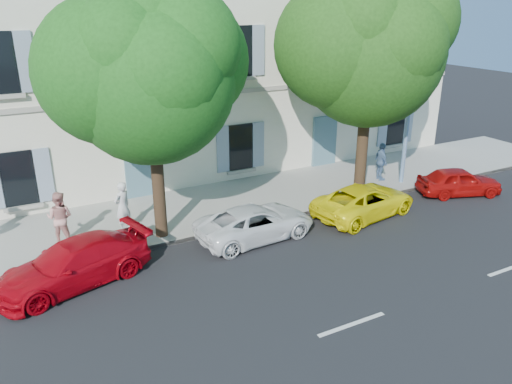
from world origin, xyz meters
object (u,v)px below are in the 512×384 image
street_lamp (417,67)px  pedestrian_c (381,162)px  car_red_hatchback (459,181)px  pedestrian_a (123,207)px  car_yellow_supercar (364,201)px  car_red_coupe (74,264)px  tree_left (150,80)px  tree_right (370,53)px  car_white_coupe (255,223)px  pedestrian_b (60,218)px

street_lamp → pedestrian_c: size_ratio=5.23×
car_red_hatchback → pedestrian_a: pedestrian_a is taller
pedestrian_a → car_yellow_supercar: bearing=133.1°
car_red_coupe → tree_left: tree_left is taller
car_red_coupe → street_lamp: 14.66m
tree_left → tree_right: bearing=1.4°
car_red_hatchback → street_lamp: size_ratio=0.39×
car_white_coupe → car_yellow_supercar: car_yellow_supercar is taller
car_yellow_supercar → tree_right: 5.54m
car_red_coupe → car_white_coupe: 5.85m
pedestrian_a → car_red_coupe: bearing=21.9°
car_red_coupe → tree_right: (11.54, 1.81, 5.04)m
car_white_coupe → street_lamp: size_ratio=0.47×
car_red_hatchback → car_red_coupe: bearing=109.3°
car_red_coupe → pedestrian_c: pedestrian_c is taller
car_white_coupe → street_lamp: (8.03, 1.46, 4.48)m
car_red_hatchback → street_lamp: (-1.26, 1.80, 4.48)m
car_yellow_supercar → pedestrian_b: (-10.27, 2.56, 0.44)m
tree_left → pedestrian_a: bearing=136.3°
car_red_hatchback → pedestrian_b: pedestrian_b is taller
car_red_coupe → pedestrian_c: size_ratio=2.62×
car_red_coupe → car_red_hatchback: bearing=74.0°
car_white_coupe → tree_left: 5.67m
pedestrian_b → pedestrian_c: (13.20, -0.08, -0.05)m
tree_right → pedestrian_b: 12.43m
car_red_hatchback → tree_right: (-3.60, 1.94, 5.09)m
car_red_hatchback → tree_right: size_ratio=0.39×
tree_right → street_lamp: 2.42m
pedestrian_c → car_red_hatchback: bearing=-128.7°
car_white_coupe → tree_right: size_ratio=0.48×
tree_left → street_lamp: bearing=0.3°
car_red_coupe → street_lamp: (13.88, 1.66, 4.42)m
car_white_coupe → car_yellow_supercar: (4.45, -0.21, 0.02)m
pedestrian_a → pedestrian_c: 11.20m
car_yellow_supercar → tree_right: bearing=-43.9°
pedestrian_a → pedestrian_c: size_ratio=1.06×
pedestrian_b → pedestrian_a: bearing=-149.6°
car_yellow_supercar → car_red_hatchback: bearing=-101.1°
car_white_coupe → tree_right: 7.81m
car_yellow_supercar → pedestrian_c: pedestrian_c is taller
tree_right → street_lamp: bearing=-3.6°
car_yellow_supercar → pedestrian_c: 3.86m
car_white_coupe → tree_left: (-2.82, 1.40, 4.72)m
car_red_hatchback → street_lamp: bearing=54.8°
street_lamp → pedestrian_a: 12.54m
car_white_coupe → car_red_hatchback: car_red_hatchback is taller
street_lamp → pedestrian_c: bearing=128.7°
street_lamp → pedestrian_b: bearing=176.3°
tree_left → tree_right: size_ratio=0.93×
car_red_hatchback → pedestrian_b: bearing=99.7°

